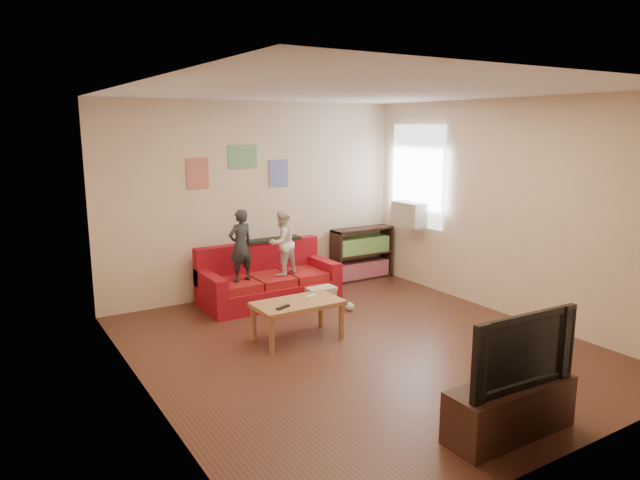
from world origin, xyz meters
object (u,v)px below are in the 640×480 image
file_box (320,296)px  tv_stand (510,409)px  sofa (267,282)px  coffee_table (298,307)px  bookshelf (362,256)px  television (514,348)px  child_b (282,243)px  child_a (241,246)px

file_box → tv_stand: (-0.46, -3.53, 0.08)m
sofa → tv_stand: bearing=-89.4°
coffee_table → tv_stand: bearing=-81.4°
sofa → bookshelf: sofa is taller
television → bookshelf: bearing=70.6°
television → tv_stand: bearing=0.0°
bookshelf → tv_stand: bearing=-111.8°
sofa → television: television is taller
sofa → bookshelf: size_ratio=1.82×
child_b → bookshelf: child_b is taller
file_box → television: (-0.46, -3.53, 0.58)m
sofa → file_box: sofa is taller
child_a → sofa: bearing=-170.7°
coffee_table → bookshelf: bookshelf is taller
child_b → television: 3.93m
coffee_table → child_b: bearing=68.9°
child_a → child_b: bearing=169.5°
tv_stand → file_box: bearing=83.0°
sofa → coffee_table: size_ratio=1.88×
child_a → coffee_table: size_ratio=0.96×
child_a → bookshelf: bearing=-179.2°
tv_stand → television: (0.00, 0.00, 0.50)m
coffee_table → tv_stand: 2.66m
television → coffee_table: bearing=101.0°
child_b → tv_stand: 3.98m
child_a → file_box: size_ratio=2.49×
coffee_table → bookshelf: 2.77m
child_b → file_box: bearing=116.1°
child_a → child_b: 0.60m
child_a → television: 3.96m
tv_stand → television: size_ratio=1.08×
tv_stand → sofa: bearing=91.0°
file_box → tv_stand: 3.56m
sofa → coffee_table: sofa is taller
child_a → bookshelf: 2.34m
bookshelf → file_box: 1.56m
bookshelf → file_box: bearing=-146.9°
sofa → child_a: 0.76m
sofa → file_box: bearing=-48.0°
tv_stand → coffee_table: bearing=99.1°
sofa → television: size_ratio=1.78×
child_b → coffee_table: child_b is taller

